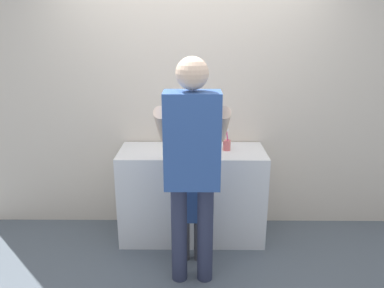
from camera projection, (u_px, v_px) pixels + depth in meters
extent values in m
plane|color=slate|center=(192.00, 252.00, 3.35)|extent=(14.00, 14.00, 0.00)
cube|color=beige|center=(192.00, 94.00, 3.54)|extent=(4.40, 0.08, 2.70)
cube|color=white|center=(192.00, 194.00, 3.51)|extent=(1.34, 0.54, 0.88)
cylinder|color=silver|center=(192.00, 145.00, 3.34)|extent=(0.38, 0.38, 0.11)
cylinder|color=beige|center=(192.00, 145.00, 3.34)|extent=(0.31, 0.31, 0.09)
cylinder|color=#B7BABF|center=(192.00, 135.00, 3.56)|extent=(0.03, 0.03, 0.18)
cylinder|color=#B7BABF|center=(192.00, 128.00, 3.48)|extent=(0.02, 0.12, 0.02)
cylinder|color=#B7BABF|center=(185.00, 141.00, 3.58)|extent=(0.04, 0.04, 0.05)
cylinder|color=#B7BABF|center=(199.00, 141.00, 3.58)|extent=(0.04, 0.04, 0.05)
cylinder|color=#D86666|center=(227.00, 145.00, 3.37)|extent=(0.07, 0.07, 0.09)
cylinder|color=#E5387F|center=(228.00, 140.00, 3.34)|extent=(0.03, 0.02, 0.17)
cube|color=white|center=(228.00, 130.00, 3.32)|extent=(0.01, 0.02, 0.02)
cylinder|color=#47474C|center=(186.00, 240.00, 3.19)|extent=(0.06, 0.06, 0.38)
cylinder|color=#47474C|center=(197.00, 240.00, 3.19)|extent=(0.06, 0.06, 0.38)
cube|color=#33569E|center=(192.00, 202.00, 3.08)|extent=(0.19, 0.11, 0.33)
sphere|color=beige|center=(192.00, 177.00, 3.01)|extent=(0.11, 0.11, 0.11)
cylinder|color=beige|center=(180.00, 195.00, 3.16)|extent=(0.05, 0.23, 0.18)
cylinder|color=beige|center=(204.00, 195.00, 3.16)|extent=(0.05, 0.23, 0.18)
cylinder|color=#2D334C|center=(179.00, 234.00, 2.88)|extent=(0.12, 0.12, 0.82)
cylinder|color=#2D334C|center=(205.00, 234.00, 2.88)|extent=(0.12, 0.12, 0.82)
cube|color=#33569E|center=(192.00, 141.00, 2.65)|extent=(0.41, 0.23, 0.71)
sphere|color=beige|center=(192.00, 73.00, 2.51)|extent=(0.23, 0.23, 0.23)
cylinder|color=beige|center=(163.00, 126.00, 2.81)|extent=(0.10, 0.49, 0.39)
cylinder|color=beige|center=(222.00, 126.00, 2.81)|extent=(0.10, 0.49, 0.39)
cylinder|color=green|center=(219.00, 142.00, 3.04)|extent=(0.01, 0.14, 0.03)
cube|color=white|center=(219.00, 138.00, 3.11)|extent=(0.01, 0.02, 0.02)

